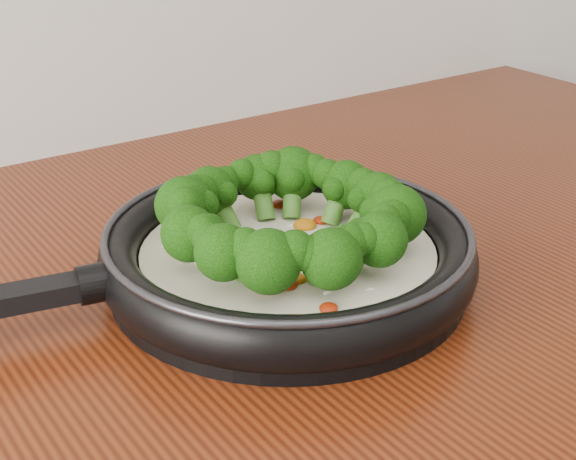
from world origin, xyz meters
TOP-DOWN VIEW (x-y plane):
  - skillet at (0.05, 1.07)m, footprint 0.52×0.38m

SIDE VIEW (x-z plane):
  - skillet at x=0.05m, z-range 0.89..0.98m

